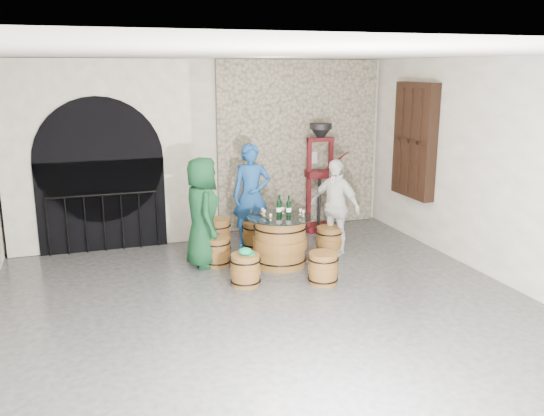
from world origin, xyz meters
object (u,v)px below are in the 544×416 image
object	(u,v)px
barrel_stool_near_left	(245,270)
wine_bottle_left	(279,208)
person_white	(335,207)
wine_bottle_center	(289,208)
corking_press	(320,169)
barrel_table	(280,241)
barrel_stool_left	(217,251)
person_blue	(251,196)
person_green	(202,212)
wine_bottle_right	(280,207)
barrel_stool_near_right	(323,268)
side_barrel	(218,237)
barrel_stool_right	(329,241)
barrel_stool_far	(255,235)

from	to	relation	value
barrel_stool_near_left	wine_bottle_left	world-z (taller)	wine_bottle_left
person_white	wine_bottle_center	bearing A→B (deg)	-103.66
person_white	corking_press	size ratio (longest dim) A/B	0.78
barrel_table	barrel_stool_near_left	bearing A→B (deg)	-138.91
barrel_stool_left	person_blue	xyz separation A→B (m)	(0.82, 0.82, 0.67)
person_green	wine_bottle_right	world-z (taller)	person_green
barrel_stool_left	barrel_stool_near_right	xyz separation A→B (m)	(1.28, -1.26, 0.00)
corking_press	wine_bottle_center	bearing A→B (deg)	-124.48
person_blue	side_barrel	distance (m)	0.94
barrel_stool_near_right	corking_press	xyz separation A→B (m)	(1.04, 2.60, 0.96)
person_green	wine_bottle_center	size ratio (longest dim) A/B	5.31
barrel_stool_right	person_green	bearing A→B (deg)	177.24
wine_bottle_right	barrel_table	bearing A→B (deg)	-105.28
barrel_stool_left	barrel_stool_near_left	world-z (taller)	same
wine_bottle_right	barrel_stool_right	bearing A→B (deg)	10.64
barrel_table	wine_bottle_center	distance (m)	0.55
barrel_stool_far	person_blue	bearing A→B (deg)	96.69
barrel_stool_left	barrel_stool_near_right	size ratio (longest dim) A/B	1.00
barrel_stool_left	person_white	distance (m)	2.09
barrel_table	person_white	size ratio (longest dim) A/B	0.65
side_barrel	barrel_stool_left	bearing A→B (deg)	-104.68
barrel_stool_left	wine_bottle_right	size ratio (longest dim) A/B	1.43
barrel_stool_near_right	wine_bottle_left	size ratio (longest dim) A/B	1.43
barrel_stool_near_right	side_barrel	xyz separation A→B (m)	(-1.13, 1.82, 0.07)
barrel_stool_right	wine_bottle_right	xyz separation A→B (m)	(-0.94, -0.18, 0.69)
barrel_stool_left	wine_bottle_right	distance (m)	1.22
barrel_stool_right	wine_bottle_center	distance (m)	1.11
barrel_stool_left	wine_bottle_center	bearing A→B (deg)	-16.20
person_white	barrel_stool_near_left	bearing A→B (deg)	-94.18
barrel_stool_near_left	wine_bottle_center	bearing A→B (deg)	36.22
person_blue	person_white	size ratio (longest dim) A/B	1.13
side_barrel	barrel_stool_right	bearing A→B (deg)	-18.70
barrel_stool_near_left	wine_bottle_right	distance (m)	1.29
barrel_stool_left	barrel_stool_near_right	distance (m)	1.79
side_barrel	wine_bottle_center	bearing A→B (deg)	-42.96
barrel_stool_right	barrel_stool_near_right	distance (m)	1.38
person_blue	wine_bottle_center	bearing A→B (deg)	-61.34
barrel_stool_right	person_white	world-z (taller)	person_white
barrel_stool_near_right	barrel_stool_far	bearing A→B (deg)	102.92
person_blue	wine_bottle_right	size ratio (longest dim) A/B	5.53
barrel_table	side_barrel	xyz separation A→B (m)	(-0.80, 0.87, -0.09)
person_white	barrel_stool_left	bearing A→B (deg)	-122.28
barrel_stool_near_left	person_blue	size ratio (longest dim) A/B	0.26
side_barrel	person_white	bearing A→B (deg)	-16.95
wine_bottle_left	barrel_stool_near_left	bearing A→B (deg)	-136.43
barrel_stool_right	person_white	size ratio (longest dim) A/B	0.29
barrel_stool_near_right	side_barrel	bearing A→B (deg)	121.93
wine_bottle_center	barrel_stool_left	bearing A→B (deg)	163.80
person_blue	corking_press	size ratio (longest dim) A/B	0.88
wine_bottle_left	wine_bottle_center	size ratio (longest dim) A/B	1.00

